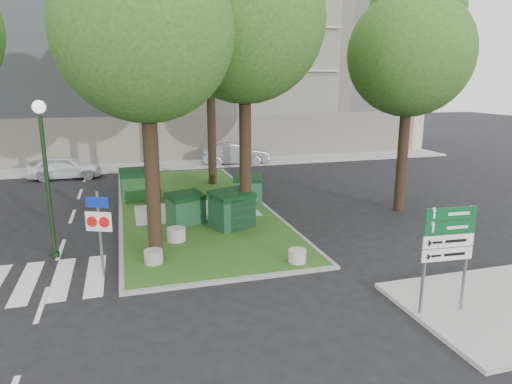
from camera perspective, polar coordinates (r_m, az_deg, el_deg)
name	(u,v)px	position (r m, az deg, el deg)	size (l,w,h in m)	color
ground	(218,282)	(12.94, -4.72, -11.20)	(120.00, 120.00, 0.00)	black
median_island	(193,206)	(20.44, -7.93, -1.73)	(6.00, 16.00, 0.12)	#254B15
median_kerb	(193,206)	(20.44, -7.93, -1.75)	(6.30, 16.30, 0.10)	gray
sidewalk_corner	(508,307)	(13.06, 28.98, -12.45)	(5.00, 4.00, 0.12)	#999993
building_sidewalk	(161,166)	(30.59, -11.82, 3.23)	(42.00, 3.00, 0.12)	#999993
zebra_crossing	(79,277)	(14.18, -21.26, -9.82)	(5.00, 3.00, 0.01)	silver
apartment_building	(147,47)	(37.68, -13.45, 17.18)	(41.00, 12.00, 16.00)	tan
tree_median_near_left	(146,13)	(14.24, -13.57, 20.91)	(5.20, 5.20, 10.53)	black
tree_median_near_right	(246,5)	(16.87, -1.20, 22.36)	(5.60, 5.60, 11.46)	black
tree_median_mid	(150,44)	(20.69, -13.11, 17.60)	(4.80, 4.80, 9.99)	black
tree_median_far	(211,22)	(24.20, -5.69, 20.43)	(5.80, 5.80, 11.93)	black
tree_street_right	(412,42)	(20.18, 18.94, 17.35)	(5.00, 5.00, 10.06)	black
dumpster_a	(138,185)	(21.60, -14.54, 0.87)	(1.63, 1.19, 1.46)	#103D11
dumpster_b	(186,209)	(17.60, -8.78, -2.06)	(1.58, 1.35, 1.24)	#113D1E
dumpster_c	(232,209)	(16.97, -3.00, -2.19)	(1.84, 1.60, 1.43)	black
dumpster_d	(248,189)	(20.64, -1.06, 0.41)	(1.52, 1.24, 1.23)	#154728
bollard_left	(153,256)	(14.15, -12.69, -7.86)	(0.56, 0.56, 0.40)	gray
bollard_right	(297,256)	(13.93, 5.19, -7.95)	(0.55, 0.55, 0.39)	#A6A6A1
bollard_mid	(176,234)	(15.88, -9.93, -5.24)	(0.63, 0.63, 0.45)	#999A95
litter_bin	(249,193)	(20.90, -0.91, -0.06)	(0.41, 0.41, 0.72)	gold
street_lamp	(45,161)	(15.20, -24.88, 3.49)	(0.39, 0.39, 4.90)	black
traffic_sign_pole	(99,223)	(13.39, -19.01, -3.67)	(0.70, 0.35, 2.52)	slate
directional_sign	(447,243)	(11.39, 22.80, -5.92)	(1.28, 0.16, 2.56)	slate
car_white	(65,167)	(28.29, -22.79, 2.89)	(1.60, 3.97, 1.35)	white
car_silver	(236,154)	(30.58, -2.54, 4.77)	(1.54, 4.41, 1.45)	#95999C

